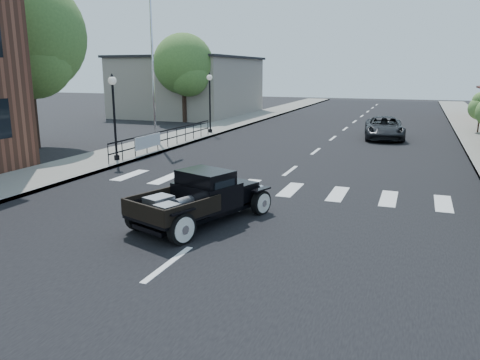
% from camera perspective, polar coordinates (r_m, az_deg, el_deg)
% --- Properties ---
extents(ground, '(120.00, 120.00, 0.00)m').
position_cam_1_polar(ground, '(12.60, -2.03, -5.20)').
color(ground, black).
rests_on(ground, ground).
extents(road, '(14.00, 80.00, 0.02)m').
position_cam_1_polar(road, '(26.73, 10.52, 4.44)').
color(road, black).
rests_on(road, ground).
extents(road_markings, '(12.00, 60.00, 0.06)m').
position_cam_1_polar(road_markings, '(21.89, 8.14, 2.60)').
color(road_markings, silver).
rests_on(road_markings, ground).
extents(sidewalk_left, '(3.00, 80.00, 0.15)m').
position_cam_1_polar(sidewalk_left, '(29.41, -6.05, 5.51)').
color(sidewalk_left, gray).
rests_on(sidewalk_left, ground).
extents(low_building_left, '(10.00, 12.00, 5.00)m').
position_cam_1_polar(low_building_left, '(43.71, -6.11, 11.19)').
color(low_building_left, gray).
rests_on(low_building_left, ground).
extents(railing, '(0.08, 10.00, 1.00)m').
position_cam_1_polar(railing, '(24.41, -8.83, 5.21)').
color(railing, black).
rests_on(railing, sidewalk_left).
extents(banner, '(0.04, 2.20, 0.60)m').
position_cam_1_polar(banner, '(22.69, -11.12, 4.01)').
color(banner, silver).
rests_on(banner, sidewalk_left).
extents(lamp_post_b, '(0.36, 0.36, 3.71)m').
position_cam_1_polar(lamp_post_b, '(21.06, -15.06, 7.38)').
color(lamp_post_b, black).
rests_on(lamp_post_b, sidewalk_left).
extents(lamp_post_c, '(0.36, 0.36, 3.71)m').
position_cam_1_polar(lamp_post_c, '(29.73, -3.69, 9.37)').
color(lamp_post_c, black).
rests_on(lamp_post_c, sidewalk_left).
extents(flagpole, '(0.12, 0.12, 11.10)m').
position_cam_1_polar(flagpole, '(26.92, -10.73, 16.66)').
color(flagpole, silver).
rests_on(flagpole, sidewalk_left).
extents(big_tree_near, '(5.89, 5.89, 8.66)m').
position_cam_1_polar(big_tree_near, '(26.64, -24.34, 12.82)').
color(big_tree_near, '#426A2D').
rests_on(big_tree_near, ground).
extents(big_tree_far, '(4.62, 4.62, 6.79)m').
position_cam_1_polar(big_tree_far, '(37.21, -6.86, 12.21)').
color(big_tree_far, '#426A2D').
rests_on(big_tree_far, ground).
extents(small_tree_e, '(1.46, 1.46, 2.43)m').
position_cam_1_polar(small_tree_e, '(33.34, 27.19, 7.27)').
color(small_tree_e, '#4F7837').
rests_on(small_tree_e, sidewalk_right).
extents(hotrod_pickup, '(3.22, 4.57, 1.44)m').
position_cam_1_polar(hotrod_pickup, '(12.40, -4.78, -2.07)').
color(hotrod_pickup, black).
rests_on(hotrod_pickup, ground).
extents(second_car, '(2.68, 4.91, 1.31)m').
position_cam_1_polar(second_car, '(29.17, 17.17, 6.07)').
color(second_car, black).
rests_on(second_car, ground).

